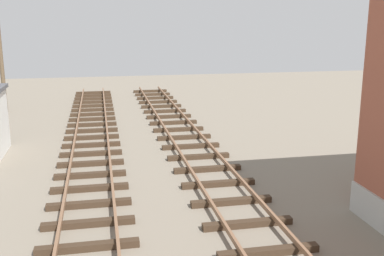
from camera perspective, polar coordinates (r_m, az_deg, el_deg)
The scene contains 1 object.
utility_pole_far at distance 29.37m, azimuth -22.65°, elevation 9.44°, with size 1.80×0.24×7.55m.
Camera 1 is at (-2.31, -3.13, 5.51)m, focal length 43.21 mm.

